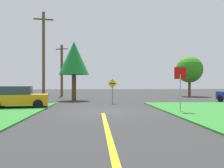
{
  "coord_description": "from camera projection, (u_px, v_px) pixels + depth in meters",
  "views": [
    {
      "loc": [
        -0.46,
        -15.32,
        1.82
      ],
      "look_at": [
        0.95,
        4.86,
        1.78
      ],
      "focal_mm": 37.86,
      "sensor_mm": 36.0,
      "label": 1
    }
  ],
  "objects": [
    {
      "name": "oak_tree_left",
      "position": [
        74.0,
        58.0,
        25.21
      ],
      "size": [
        3.22,
        3.22,
        6.32
      ],
      "color": "brown",
      "rests_on": "ground"
    },
    {
      "name": "utility_pole_mid",
      "position": [
        44.0,
        56.0,
        22.19
      ],
      "size": [
        1.8,
        0.39,
        8.55
      ],
      "color": "brown",
      "rests_on": "ground"
    },
    {
      "name": "parked_car_near_building",
      "position": [
        18.0,
        97.0,
        17.39
      ],
      "size": [
        4.37,
        2.55,
        1.62
      ],
      "rotation": [
        0.0,
        0.0,
        0.15
      ],
      "color": "orange",
      "rests_on": "ground"
    },
    {
      "name": "utility_pole_far",
      "position": [
        62.0,
        70.0,
        33.85
      ],
      "size": [
        1.76,
        0.64,
        7.36
      ],
      "color": "brown",
      "rests_on": "ground"
    },
    {
      "name": "lane_stripe_center",
      "position": [
        110.0,
        142.0,
        7.33
      ],
      "size": [
        0.2,
        14.0,
        0.01
      ],
      "primitive_type": "cube",
      "color": "yellow",
      "rests_on": "ground"
    },
    {
      "name": "ground_plane",
      "position": [
        103.0,
        111.0,
        15.32
      ],
      "size": [
        120.0,
        120.0,
        0.0
      ],
      "primitive_type": "plane",
      "color": "#303030"
    },
    {
      "name": "pine_tree_center",
      "position": [
        189.0,
        70.0,
        33.5
      ],
      "size": [
        3.74,
        3.74,
        5.69
      ],
      "color": "brown",
      "rests_on": "ground"
    },
    {
      "name": "stop_sign",
      "position": [
        180.0,
        81.0,
        14.78
      ],
      "size": [
        0.74,
        0.15,
        2.84
      ],
      "rotation": [
        0.0,
        0.0,
        2.99
      ],
      "color": "#9EA0A8",
      "rests_on": "ground"
    },
    {
      "name": "direction_sign",
      "position": [
        112.0,
        88.0,
        21.47
      ],
      "size": [
        0.9,
        0.19,
        2.26
      ],
      "color": "slate",
      "rests_on": "ground"
    }
  ]
}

